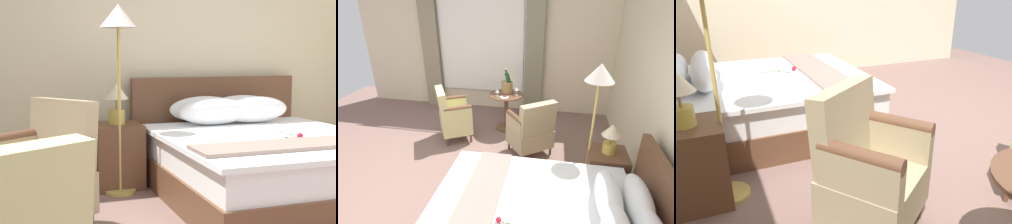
% 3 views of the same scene
% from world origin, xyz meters
% --- Properties ---
extents(ground_plane, '(7.12, 7.12, 0.00)m').
position_xyz_m(ground_plane, '(0.00, 0.00, 0.00)').
color(ground_plane, '#785B53').
extents(wall_window_side, '(0.27, 5.40, 2.76)m').
position_xyz_m(wall_window_side, '(-2.85, 0.00, 1.38)').
color(wall_window_side, beige).
rests_on(wall_window_side, ground).
extents(nightstand, '(0.46, 0.46, 0.59)m').
position_xyz_m(nightstand, '(-0.35, 2.22, 0.29)').
color(nightstand, brown).
rests_on(nightstand, ground).
extents(bedside_lamp, '(0.22, 0.22, 0.38)m').
position_xyz_m(bedside_lamp, '(-0.35, 2.22, 0.82)').
color(bedside_lamp, gold).
rests_on(bedside_lamp, nightstand).
extents(floor_lamp_brass, '(0.32, 0.32, 1.66)m').
position_xyz_m(floor_lamp_brass, '(-0.37, 2.00, 1.37)').
color(floor_lamp_brass, tan).
rests_on(floor_lamp_brass, ground).
extents(side_table_round, '(0.61, 0.61, 0.68)m').
position_xyz_m(side_table_round, '(-1.84, 0.69, 0.41)').
color(side_table_round, brown).
rests_on(side_table_round, ground).
extents(champagne_bucket, '(0.21, 0.21, 0.45)m').
position_xyz_m(champagne_bucket, '(-1.92, 0.70, 0.82)').
color(champagne_bucket, olive).
rests_on(champagne_bucket, side_table_round).
extents(wine_glass_near_bucket, '(0.07, 0.07, 0.14)m').
position_xyz_m(wine_glass_near_bucket, '(-1.72, 0.56, 0.78)').
color(wine_glass_near_bucket, white).
rests_on(wine_glass_near_bucket, side_table_round).
extents(wine_glass_near_edge, '(0.08, 0.08, 0.15)m').
position_xyz_m(wine_glass_near_edge, '(-1.83, 0.88, 0.79)').
color(wine_glass_near_edge, white).
rests_on(wine_glass_near_edge, side_table_round).
extents(snack_plate, '(0.15, 0.15, 0.04)m').
position_xyz_m(snack_plate, '(-1.68, 0.69, 0.69)').
color(snack_plate, white).
rests_on(snack_plate, side_table_round).
extents(armchair_by_window, '(0.78, 0.78, 0.92)m').
position_xyz_m(armchair_by_window, '(-1.06, 1.23, 0.42)').
color(armchair_by_window, brown).
rests_on(armchair_by_window, ground).
extents(armchair_facing_bed, '(0.75, 0.73, 0.91)m').
position_xyz_m(armchair_facing_bed, '(-1.32, -0.14, 0.43)').
color(armchair_facing_bed, brown).
rests_on(armchair_facing_bed, ground).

